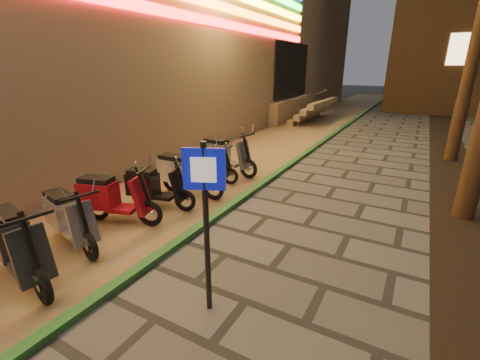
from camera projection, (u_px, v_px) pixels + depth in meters
The scene contains 11 objects.
parking_strip at pixel (259, 151), 12.06m from camera, with size 3.40×60.00×0.01m, color #8C7251.
green_curb at pixel (303, 155), 11.27m from camera, with size 0.18×60.00×0.10m, color #26652C.
planting_strip at pixel (473, 265), 5.09m from camera, with size 1.20×40.00×0.02m, color black.
pedestrian_sign at pixel (205, 208), 3.72m from camera, with size 0.45×0.23×2.22m.
scooter_6 at pixel (16, 244), 4.64m from camera, with size 1.83×0.83×1.29m.
scooter_7 at pixel (68, 217), 5.57m from camera, with size 1.66×0.78×1.17m.
scooter_8 at pixel (110, 197), 6.36m from camera, with size 1.72×0.90×1.22m.
scooter_9 at pixel (153, 187), 7.06m from camera, with size 1.60×0.76×1.13m.
scooter_10 at pixel (183, 173), 7.79m from camera, with size 1.78×0.62×1.26m.
scooter_11 at pixel (206, 166), 8.69m from camera, with size 1.48×0.65×1.04m.
scooter_12 at pixel (224, 155), 9.37m from camera, with size 1.84×0.69×1.29m.
Camera 1 is at (2.49, -0.61, 2.97)m, focal length 24.00 mm.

